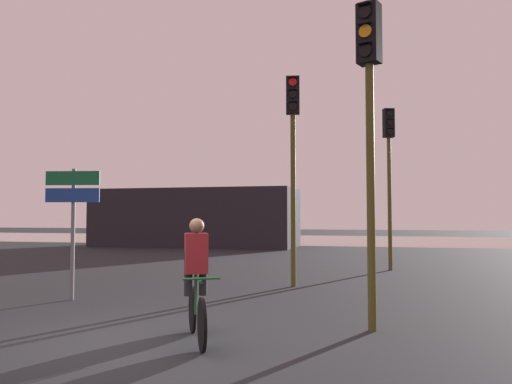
# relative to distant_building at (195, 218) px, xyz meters

# --- Properties ---
(ground_plane) EXTENTS (120.00, 120.00, 0.00)m
(ground_plane) POSITION_rel_distant_building_xyz_m (6.93, -20.35, -1.59)
(ground_plane) COLOR black
(water_strip) EXTENTS (80.00, 16.00, 0.01)m
(water_strip) POSITION_rel_distant_building_xyz_m (6.93, 10.00, -1.59)
(water_strip) COLOR #9E937F
(water_strip) RESTS_ON ground
(distant_building) EXTENTS (11.21, 4.00, 3.19)m
(distant_building) POSITION_rel_distant_building_xyz_m (0.00, 0.00, 0.00)
(distant_building) COLOR black
(distant_building) RESTS_ON ground
(traffic_light_near_right) EXTENTS (0.38, 0.40, 4.80)m
(traffic_light_near_right) POSITION_rel_distant_building_xyz_m (10.03, -18.76, 1.72)
(traffic_light_near_right) COLOR #4C4719
(traffic_light_near_right) RESTS_ON ground
(traffic_light_center) EXTENTS (0.36, 0.37, 5.00)m
(traffic_light_center) POSITION_rel_distant_building_xyz_m (8.13, -14.53, 1.85)
(traffic_light_center) COLOR #4C4719
(traffic_light_center) RESTS_ON ground
(traffic_light_far_right) EXTENTS (0.38, 0.40, 5.02)m
(traffic_light_far_right) POSITION_rel_distant_building_xyz_m (10.39, -10.23, 1.86)
(traffic_light_far_right) COLOR #4C4719
(traffic_light_far_right) RESTS_ON ground
(direction_sign_post) EXTENTS (1.09, 0.23, 2.60)m
(direction_sign_post) POSITION_rel_distant_building_xyz_m (4.22, -17.51, 0.20)
(direction_sign_post) COLOR slate
(direction_sign_post) RESTS_ON ground
(cyclist) EXTENTS (0.85, 1.53, 1.62)m
(cyclist) POSITION_rel_distant_building_xyz_m (7.78, -19.92, -0.77)
(cyclist) COLOR black
(cyclist) RESTS_ON ground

